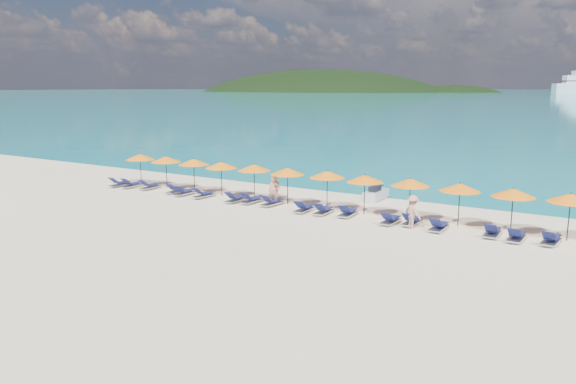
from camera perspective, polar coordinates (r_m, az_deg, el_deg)
The scene contains 37 objects.
ground at distance 29.21m, azimuth -3.15°, elevation -3.24°, with size 1400.00×1400.00×0.00m, color beige.
headland_main at distance 647.48m, azimuth 2.97°, elevation 6.78°, with size 374.00×242.00×126.50m.
headland_small at distance 607.82m, azimuth 16.42°, elevation 6.38°, with size 162.00×126.00×85.50m.
jetski at distance 35.71m, azimuth 8.92°, elevation -0.21°, with size 0.93×2.36×0.84m.
beachgoer_a at distance 33.57m, azimuth -1.48°, elevation 0.10°, with size 0.62×0.41×1.70m, color tan.
beachgoer_b at distance 34.53m, azimuth -1.35°, elevation 0.38°, with size 0.82×0.47×1.68m, color tan.
beachgoer_c at distance 28.73m, azimuth 12.56°, elevation -1.99°, with size 1.10×0.51×1.70m, color tan.
umbrella_0 at distance 41.72m, azimuth -14.79°, elevation 3.47°, with size 2.10×2.10×2.28m.
umbrella_1 at distance 39.93m, azimuth -12.30°, elevation 3.26°, with size 2.10×2.10×2.28m.
umbrella_2 at distance 38.22m, azimuth -9.55°, elevation 3.03°, with size 2.10×2.10×2.28m.
umbrella_3 at distance 36.42m, azimuth -6.80°, elevation 2.73°, with size 2.10×2.10×2.28m.
umbrella_4 at distance 35.11m, azimuth -3.46°, elevation 2.49°, with size 2.10×2.10×2.28m.
umbrella_5 at distance 33.54m, azimuth -0.04°, elevation 2.12°, with size 2.10×2.10×2.28m.
umbrella_6 at distance 32.45m, azimuth 4.02°, elevation 1.79°, with size 2.10×2.10×2.28m.
umbrella_7 at distance 31.20m, azimuth 7.82°, elevation 1.36°, with size 2.10×2.10×2.28m.
umbrella_8 at distance 30.40m, azimuth 12.32°, elevation 0.96°, with size 2.10×2.10×2.28m.
umbrella_9 at distance 29.56m, azimuth 17.08°, elevation 0.46°, with size 2.10×2.10×2.28m.
umbrella_10 at distance 28.93m, azimuth 21.92°, elevation -0.07°, with size 2.10×2.10×2.28m.
umbrella_11 at distance 28.66m, azimuth 26.79°, elevation -0.55°, with size 2.10×2.10×2.28m.
lounger_0 at distance 41.50m, azimuth -16.75°, elevation 0.84°, with size 0.66×1.71×0.66m.
lounger_1 at distance 40.84m, azimuth -15.58°, elevation 0.75°, with size 0.68×1.72×0.66m.
lounger_2 at distance 39.87m, azimuth -13.87°, elevation 0.59°, with size 0.66×1.71×0.66m.
lounger_3 at distance 38.03m, azimuth -11.29°, elevation 0.22°, with size 0.73×1.74×0.66m.
lounger_4 at distance 37.15m, azimuth -10.52°, elevation -0.00°, with size 0.67×1.72×0.66m.
lounger_5 at distance 36.20m, azimuth -8.59°, elevation -0.23°, with size 0.74×1.74×0.66m.
lounger_6 at distance 34.57m, azimuth -5.38°, elevation -0.67°, with size 0.69×1.72×0.66m.
lounger_7 at distance 34.20m, azimuth -3.73°, elevation -0.77°, with size 0.68×1.72×0.66m.
lounger_8 at distance 33.40m, azimuth -1.70°, elevation -1.03°, with size 0.77×1.75×0.66m.
lounger_9 at distance 31.79m, azimuth 1.65°, elevation -1.64°, with size 0.69×1.72×0.66m.
lounger_10 at distance 31.28m, azimuth 3.62°, elevation -1.86°, with size 0.72×1.73×0.66m.
lounger_11 at distance 30.87m, azimuth 6.07°, elevation -2.07°, with size 0.77×1.75×0.66m.
lounger_12 at distance 29.53m, azimuth 10.35°, elevation -2.78°, with size 0.64×1.71×0.66m.
lounger_13 at distance 29.53m, azimuth 12.49°, elevation -2.86°, with size 0.67×1.72×0.66m.
lounger_14 at distance 28.73m, azimuth 15.06°, elevation -3.36°, with size 0.62×1.70×0.66m.
lounger_15 at distance 28.41m, azimuth 20.05°, elevation -3.81°, with size 0.71×1.73×0.66m.
lounger_16 at distance 27.98m, azimuth 22.18°, elevation -4.18°, with size 0.64×1.71×0.66m.
lounger_17 at distance 28.03m, azimuth 25.15°, elevation -4.38°, with size 0.75×1.74×0.66m.
Camera 1 is at (16.47, -23.06, 7.07)m, focal length 35.00 mm.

